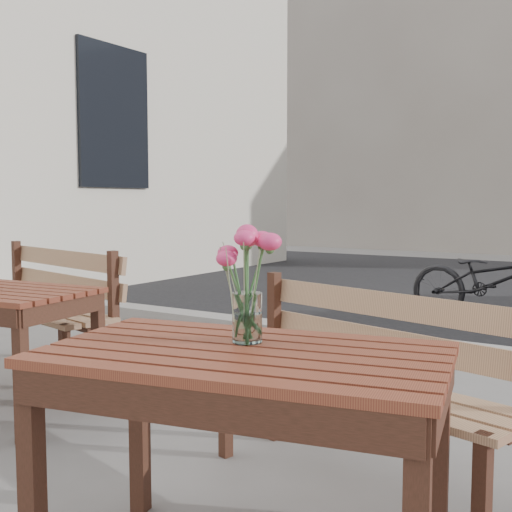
{
  "coord_description": "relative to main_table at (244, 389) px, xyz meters",
  "views": [
    {
      "loc": [
        0.97,
        -1.54,
        1.14
      ],
      "look_at": [
        -0.07,
        0.11,
        0.97
      ],
      "focal_mm": 45.0,
      "sensor_mm": 36.0,
      "label": 1
    }
  ],
  "objects": [
    {
      "name": "main_table",
      "position": [
        0.0,
        0.0,
        0.0
      ],
      "size": [
        1.26,
        0.88,
        0.71
      ],
      "rotation": [
        0.0,
        0.0,
        0.2
      ],
      "color": "maroon",
      "rests_on": "ground"
    },
    {
      "name": "main_bench",
      "position": [
        0.05,
        0.82,
        -0.09
      ],
      "size": [
        1.37,
        0.71,
        0.82
      ],
      "rotation": [
        0.0,
        0.0,
        -0.25
      ],
      "color": "#966C4D",
      "rests_on": "ground"
    },
    {
      "name": "main_vase",
      "position": [
        -0.05,
        0.09,
        0.34
      ],
      "size": [
        0.19,
        0.19,
        0.36
      ],
      "color": "white",
      "rests_on": "main_table"
    },
    {
      "name": "second_bench",
      "position": [
        -2.32,
        1.24,
        -0.07
      ],
      "size": [
        1.45,
        0.71,
        0.86
      ],
      "rotation": [
        0.0,
        0.0,
        -0.22
      ],
      "color": "#966C4D",
      "rests_on": "ground"
    },
    {
      "name": "bicycle",
      "position": [
        -0.29,
        4.6,
        -0.19
      ],
      "size": [
        1.57,
        0.68,
        0.8
      ],
      "primitive_type": "imported",
      "rotation": [
        0.0,
        0.0,
        1.47
      ],
      "color": "black",
      "rests_on": "ground"
    }
  ]
}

